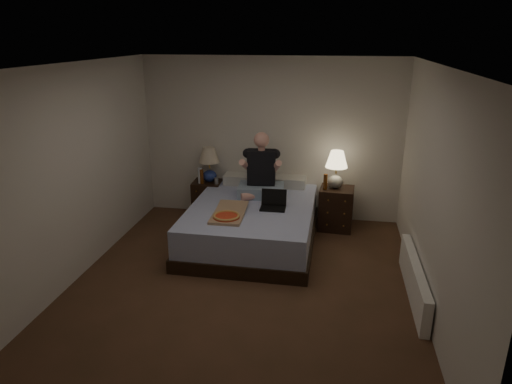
% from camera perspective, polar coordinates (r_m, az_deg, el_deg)
% --- Properties ---
extents(floor, '(4.00, 4.50, 0.00)m').
position_cam_1_polar(floor, '(5.48, -1.63, -11.52)').
color(floor, brown).
rests_on(floor, ground).
extents(ceiling, '(4.00, 4.50, 0.00)m').
position_cam_1_polar(ceiling, '(4.72, -1.92, 15.57)').
color(ceiling, white).
rests_on(ceiling, ground).
extents(wall_back, '(4.00, 0.00, 2.50)m').
position_cam_1_polar(wall_back, '(7.10, 1.86, 6.58)').
color(wall_back, silver).
rests_on(wall_back, ground).
extents(wall_front, '(4.00, 0.00, 2.50)m').
position_cam_1_polar(wall_front, '(2.98, -10.57, -12.41)').
color(wall_front, silver).
rests_on(wall_front, ground).
extents(wall_left, '(0.00, 4.50, 2.50)m').
position_cam_1_polar(wall_left, '(5.69, -21.92, 1.99)').
color(wall_left, silver).
rests_on(wall_left, ground).
extents(wall_right, '(0.00, 4.50, 2.50)m').
position_cam_1_polar(wall_right, '(4.98, 21.41, -0.28)').
color(wall_right, silver).
rests_on(wall_right, ground).
extents(bed, '(1.68, 2.23, 0.56)m').
position_cam_1_polar(bed, '(6.44, -0.41, -3.84)').
color(bed, '#5769AF').
rests_on(bed, floor).
extents(nightstand_left, '(0.46, 0.41, 0.58)m').
position_cam_1_polar(nightstand_left, '(7.38, -6.06, -0.81)').
color(nightstand_left, black).
rests_on(nightstand_left, floor).
extents(nightstand_right, '(0.52, 0.47, 0.64)m').
position_cam_1_polar(nightstand_right, '(6.94, 9.96, -2.04)').
color(nightstand_right, black).
rests_on(nightstand_right, floor).
extents(lamp_left, '(0.37, 0.37, 0.56)m').
position_cam_1_polar(lamp_left, '(7.20, -5.85, 3.42)').
color(lamp_left, navy).
rests_on(lamp_left, nightstand_left).
extents(lamp_right, '(0.35, 0.35, 0.56)m').
position_cam_1_polar(lamp_right, '(6.77, 9.99, 2.77)').
color(lamp_right, gray).
rests_on(lamp_right, nightstand_right).
extents(water_bottle, '(0.07, 0.07, 0.25)m').
position_cam_1_polar(water_bottle, '(7.18, -7.00, 2.07)').
color(water_bottle, silver).
rests_on(water_bottle, nightstand_left).
extents(soda_can, '(0.07, 0.07, 0.10)m').
position_cam_1_polar(soda_can, '(7.14, -4.99, 1.40)').
color(soda_can, '#B3B2AE').
rests_on(soda_can, nightstand_left).
extents(beer_bottle_left, '(0.06, 0.06, 0.23)m').
position_cam_1_polar(beer_bottle_left, '(7.17, -6.80, 1.95)').
color(beer_bottle_left, '#5B2E0D').
rests_on(beer_bottle_left, nightstand_left).
extents(beer_bottle_right, '(0.06, 0.06, 0.23)m').
position_cam_1_polar(beer_bottle_right, '(6.72, 8.67, 1.27)').
color(beer_bottle_right, '#542A0C').
rests_on(beer_bottle_right, nightstand_right).
extents(person, '(0.70, 0.57, 0.93)m').
position_cam_1_polar(person, '(6.53, 0.65, 3.40)').
color(person, black).
rests_on(person, bed).
extents(laptop, '(0.35, 0.29, 0.24)m').
position_cam_1_polar(laptop, '(6.13, 2.14, -1.09)').
color(laptop, black).
rests_on(laptop, bed).
extents(pizza_box, '(0.42, 0.77, 0.08)m').
position_cam_1_polar(pizza_box, '(5.81, -3.71, -3.12)').
color(pizza_box, tan).
rests_on(pizza_box, bed).
extents(radiator, '(0.10, 1.60, 0.40)m').
position_cam_1_polar(radiator, '(5.47, 19.15, -10.33)').
color(radiator, white).
rests_on(radiator, floor).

